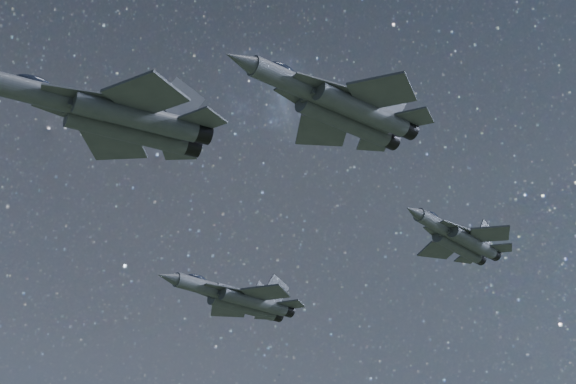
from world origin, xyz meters
TOP-DOWN VIEW (x-y plane):
  - jet_lead at (-17.87, -3.46)m, footprint 18.46×13.04m
  - jet_left at (6.39, 23.76)m, footprint 17.35×12.05m
  - jet_right at (-5.92, -14.12)m, footprint 15.74×10.99m
  - jet_slot at (22.43, 6.52)m, footprint 15.61×10.50m

SIDE VIEW (x-z plane):
  - jet_right at x=-5.92m, z-range 137.55..141.51m
  - jet_left at x=6.39m, z-range 138.19..142.55m
  - jet_lead at x=-17.87m, z-range 138.42..143.09m
  - jet_slot at x=22.43m, z-range 142.36..146.30m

